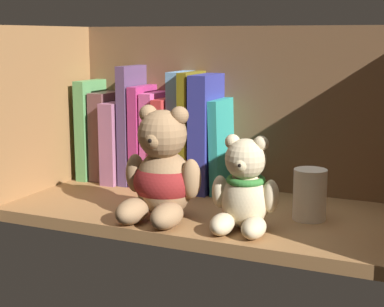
{
  "coord_description": "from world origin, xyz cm",
  "views": [
    {
      "loc": [
        38.07,
        -89.9,
        30.3
      ],
      "look_at": [
        -2.5,
        0.0,
        11.06
      ],
      "focal_mm": 56.68,
      "sensor_mm": 36.0,
      "label": 1
    }
  ],
  "objects_px": {
    "book_4": "(148,134)",
    "book_7": "(184,129)",
    "book_0": "(97,128)",
    "pillar_candle": "(310,194)",
    "teddy_bear_smaller": "(245,190)",
    "book_10": "(226,144)",
    "book_1": "(110,135)",
    "book_8": "(197,130)",
    "book_9": "(211,132)",
    "book_5": "(160,137)",
    "book_2": "(125,140)",
    "teddy_bear_larger": "(162,175)",
    "book_3": "(138,123)",
    "book_6": "(172,141)"
  },
  "relations": [
    {
      "from": "book_4",
      "to": "book_7",
      "type": "relative_size",
      "value": 0.87
    },
    {
      "from": "book_0",
      "to": "pillar_candle",
      "type": "bearing_deg",
      "value": -14.55
    },
    {
      "from": "teddy_bear_smaller",
      "to": "book_10",
      "type": "bearing_deg",
      "value": 117.84
    },
    {
      "from": "book_1",
      "to": "book_7",
      "type": "height_order",
      "value": "book_7"
    },
    {
      "from": "book_8",
      "to": "book_9",
      "type": "distance_m",
      "value": 0.03
    },
    {
      "from": "book_1",
      "to": "pillar_candle",
      "type": "relative_size",
      "value": 2.17
    },
    {
      "from": "book_5",
      "to": "teddy_bear_smaller",
      "type": "distance_m",
      "value": 0.33
    },
    {
      "from": "book_2",
      "to": "book_10",
      "type": "relative_size",
      "value": 0.92
    },
    {
      "from": "book_1",
      "to": "book_5",
      "type": "bearing_deg",
      "value": 0.0
    },
    {
      "from": "book_4",
      "to": "teddy_bear_larger",
      "type": "relative_size",
      "value": 1.07
    },
    {
      "from": "book_2",
      "to": "book_3",
      "type": "xyz_separation_m",
      "value": [
        0.03,
        0.0,
        0.03
      ]
    },
    {
      "from": "book_0",
      "to": "pillar_candle",
      "type": "height_order",
      "value": "book_0"
    },
    {
      "from": "book_8",
      "to": "pillar_candle",
      "type": "xyz_separation_m",
      "value": [
        0.25,
        -0.12,
        -0.07
      ]
    },
    {
      "from": "book_6",
      "to": "teddy_bear_larger",
      "type": "distance_m",
      "value": 0.23
    },
    {
      "from": "book_10",
      "to": "teddy_bear_smaller",
      "type": "distance_m",
      "value": 0.24
    },
    {
      "from": "book_6",
      "to": "teddy_bear_larger",
      "type": "height_order",
      "value": "teddy_bear_larger"
    },
    {
      "from": "book_0",
      "to": "book_4",
      "type": "height_order",
      "value": "book_0"
    },
    {
      "from": "book_1",
      "to": "teddy_bear_larger",
      "type": "bearing_deg",
      "value": -42.98
    },
    {
      "from": "book_5",
      "to": "pillar_candle",
      "type": "bearing_deg",
      "value": -20.5
    },
    {
      "from": "book_7",
      "to": "pillar_candle",
      "type": "distance_m",
      "value": 0.31
    },
    {
      "from": "book_6",
      "to": "book_1",
      "type": "bearing_deg",
      "value": 180.0
    },
    {
      "from": "book_1",
      "to": "book_10",
      "type": "xyz_separation_m",
      "value": [
        0.25,
        0.0,
        -0.0
      ]
    },
    {
      "from": "book_4",
      "to": "book_6",
      "type": "distance_m",
      "value": 0.05
    },
    {
      "from": "teddy_bear_smaller",
      "to": "pillar_candle",
      "type": "bearing_deg",
      "value": 49.64
    },
    {
      "from": "book_0",
      "to": "book_2",
      "type": "bearing_deg",
      "value": 0.0
    },
    {
      "from": "book_4",
      "to": "book_5",
      "type": "xyz_separation_m",
      "value": [
        0.03,
        0.0,
        -0.01
      ]
    },
    {
      "from": "book_1",
      "to": "book_7",
      "type": "distance_m",
      "value": 0.17
    },
    {
      "from": "book_8",
      "to": "pillar_candle",
      "type": "distance_m",
      "value": 0.28
    },
    {
      "from": "book_5",
      "to": "book_6",
      "type": "bearing_deg",
      "value": 0.0
    },
    {
      "from": "book_0",
      "to": "book_1",
      "type": "bearing_deg",
      "value": 0.0
    },
    {
      "from": "book_0",
      "to": "book_9",
      "type": "distance_m",
      "value": 0.25
    },
    {
      "from": "book_2",
      "to": "pillar_candle",
      "type": "bearing_deg",
      "value": -16.84
    },
    {
      "from": "book_1",
      "to": "book_10",
      "type": "distance_m",
      "value": 0.25
    },
    {
      "from": "pillar_candle",
      "to": "book_10",
      "type": "bearing_deg",
      "value": 147.05
    },
    {
      "from": "book_8",
      "to": "teddy_bear_larger",
      "type": "bearing_deg",
      "value": -80.81
    },
    {
      "from": "book_4",
      "to": "book_7",
      "type": "bearing_deg",
      "value": 0.0
    },
    {
      "from": "book_4",
      "to": "book_5",
      "type": "distance_m",
      "value": 0.03
    },
    {
      "from": "pillar_candle",
      "to": "book_6",
      "type": "bearing_deg",
      "value": 157.85
    },
    {
      "from": "book_3",
      "to": "book_9",
      "type": "height_order",
      "value": "book_3"
    },
    {
      "from": "book_6",
      "to": "book_10",
      "type": "xyz_separation_m",
      "value": [
        0.11,
        0.0,
        0.0
      ]
    },
    {
      "from": "book_7",
      "to": "book_8",
      "type": "relative_size",
      "value": 1.0
    },
    {
      "from": "book_5",
      "to": "book_10",
      "type": "distance_m",
      "value": 0.14
    },
    {
      "from": "book_2",
      "to": "book_10",
      "type": "height_order",
      "value": "book_10"
    },
    {
      "from": "book_2",
      "to": "pillar_candle",
      "type": "height_order",
      "value": "book_2"
    },
    {
      "from": "book_2",
      "to": "teddy_bear_larger",
      "type": "xyz_separation_m",
      "value": [
        0.19,
        -0.21,
        -0.01
      ]
    },
    {
      "from": "book_5",
      "to": "pillar_candle",
      "type": "distance_m",
      "value": 0.35
    },
    {
      "from": "book_0",
      "to": "teddy_bear_larger",
      "type": "height_order",
      "value": "book_0"
    },
    {
      "from": "book_10",
      "to": "book_6",
      "type": "bearing_deg",
      "value": 180.0
    },
    {
      "from": "book_2",
      "to": "teddy_bear_smaller",
      "type": "relative_size",
      "value": 1.12
    },
    {
      "from": "book_0",
      "to": "book_5",
      "type": "height_order",
      "value": "book_0"
    }
  ]
}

